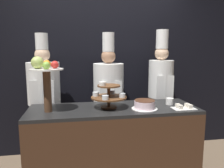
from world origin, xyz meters
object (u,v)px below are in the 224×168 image
cake_round (145,105)px  cup_white (170,101)px  fruit_pedestal (45,74)px  tiered_stand (109,95)px  cake_square_tray (184,107)px  chef_center_left (108,95)px  chef_center_right (160,89)px  chef_left (44,97)px

cake_round → cup_white: 0.38m
cake_round → fruit_pedestal: bearing=175.9°
tiered_stand → cake_square_tray: bearing=-12.7°
cake_round → chef_center_left: size_ratio=0.16×
cake_round → chef_center_right: (0.46, 0.68, 0.03)m
cake_square_tray → chef_center_left: bearing=134.1°
tiered_stand → cake_round: 0.41m
cup_white → cake_square_tray: size_ratio=0.36×
cup_white → cake_square_tray: (0.07, -0.21, -0.02)m
cake_square_tray → chef_center_left: 1.03m
tiered_stand → chef_center_left: size_ratio=0.22×
fruit_pedestal → chef_center_right: (1.49, 0.60, -0.31)m
tiered_stand → chef_center_left: chef_center_left is taller
cake_round → cake_square_tray: cake_round is taller
cup_white → chef_center_right: chef_center_right is taller
cup_white → cake_square_tray: bearing=-71.1°
tiered_stand → cup_white: bearing=2.1°
tiered_stand → cup_white: 0.74m
fruit_pedestal → chef_center_left: 1.02m
cake_round → cup_white: (0.35, 0.15, -0.01)m
cake_round → chef_left: (-1.13, 0.68, -0.01)m
chef_left → chef_center_right: size_ratio=0.96×
chef_center_left → chef_center_right: chef_center_right is taller
cup_white → chef_center_left: 0.84m
tiered_stand → cake_round: size_ratio=1.41×
chef_left → chef_center_right: chef_center_right is taller
chef_center_right → chef_center_left: bearing=-180.0°
fruit_pedestal → chef_left: chef_left is taller
cake_round → cup_white: size_ratio=3.18×
cake_round → cake_square_tray: 0.43m
cake_round → chef_left: bearing=149.1°
chef_center_left → fruit_pedestal: bearing=-140.9°
tiered_stand → cake_square_tray: tiered_stand is taller
cup_white → fruit_pedestal: bearing=-177.1°
cup_white → chef_left: size_ratio=0.05×
fruit_pedestal → cup_white: (1.39, 0.07, -0.35)m
cake_round → chef_center_left: 0.74m
tiered_stand → chef_center_right: 1.00m
tiered_stand → chef_center_left: (0.09, 0.56, -0.12)m
fruit_pedestal → cup_white: 1.43m
fruit_pedestal → cake_round: bearing=-4.1°
cake_square_tray → chef_center_right: 0.74m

